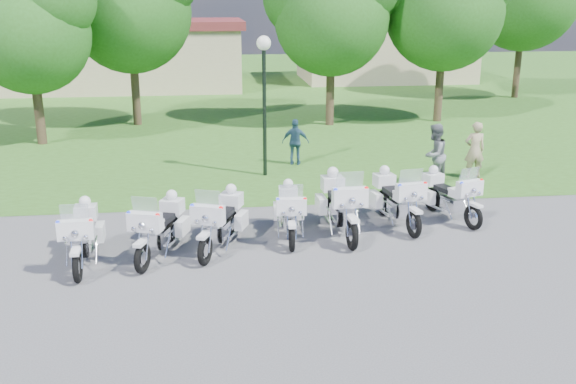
{
  "coord_description": "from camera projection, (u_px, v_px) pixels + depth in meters",
  "views": [
    {
      "loc": [
        -0.9,
        -13.41,
        5.43
      ],
      "look_at": [
        0.89,
        1.2,
        0.95
      ],
      "focal_mm": 40.0,
      "sensor_mm": 36.0,
      "label": 1
    }
  ],
  "objects": [
    {
      "name": "bystander_b",
      "position": [
        434.0,
        155.0,
        19.02
      ],
      "size": [
        1.15,
        1.14,
        1.87
      ],
      "primitive_type": "imported",
      "rotation": [
        0.0,
        0.0,
        -2.37
      ],
      "color": "slate",
      "rests_on": "ground"
    },
    {
      "name": "motorcycle_3",
      "position": [
        290.0,
        211.0,
        15.01
      ],
      "size": [
        0.81,
        2.22,
        1.49
      ],
      "rotation": [
        0.0,
        0.0,
        3.07
      ],
      "color": "black",
      "rests_on": "ground"
    },
    {
      "name": "lamp_post",
      "position": [
        264.0,
        72.0,
        19.46
      ],
      "size": [
        0.44,
        0.44,
        4.34
      ],
      "color": "black",
      "rests_on": "ground"
    },
    {
      "name": "motorcycle_6",
      "position": [
        449.0,
        195.0,
        16.27
      ],
      "size": [
        1.17,
        2.16,
        1.5
      ],
      "rotation": [
        0.0,
        0.0,
        3.46
      ],
      "color": "black",
      "rests_on": "ground"
    },
    {
      "name": "tree_0",
      "position": [
        28.0,
        22.0,
        23.49
      ],
      "size": [
        5.17,
        4.41,
        6.89
      ],
      "color": "#38281C",
      "rests_on": "ground"
    },
    {
      "name": "motorcycle_2",
      "position": [
        221.0,
        220.0,
        14.3
      ],
      "size": [
        1.31,
        2.25,
        1.59
      ],
      "rotation": [
        0.0,
        0.0,
        2.77
      ],
      "color": "black",
      "rests_on": "ground"
    },
    {
      "name": "ground",
      "position": [
        255.0,
        249.0,
        14.42
      ],
      "size": [
        100.0,
        100.0,
        0.0
      ],
      "primitive_type": "plane",
      "color": "#4E4E52",
      "rests_on": "ground"
    },
    {
      "name": "building_east",
      "position": [
        384.0,
        49.0,
        43.59
      ],
      "size": [
        11.44,
        7.28,
        4.1
      ],
      "color": "tan",
      "rests_on": "ground"
    },
    {
      "name": "motorcycle_0",
      "position": [
        82.0,
        234.0,
        13.49
      ],
      "size": [
        0.81,
        2.32,
        1.55
      ],
      "rotation": [
        0.0,
        0.0,
        3.19
      ],
      "color": "black",
      "rests_on": "ground"
    },
    {
      "name": "grass_lawn",
      "position": [
        224.0,
        88.0,
        40.06
      ],
      "size": [
        100.0,
        48.0,
        0.01
      ],
      "primitive_type": "cube",
      "color": "#36611E",
      "rests_on": "ground"
    },
    {
      "name": "building_west",
      "position": [
        125.0,
        54.0,
        39.71
      ],
      "size": [
        14.56,
        8.32,
        4.1
      ],
      "color": "tan",
      "rests_on": "ground"
    },
    {
      "name": "tree_1",
      "position": [
        128.0,
        0.0,
        26.96
      ],
      "size": [
        6.04,
        5.16,
        8.06
      ],
      "color": "#38281C",
      "rests_on": "ground"
    },
    {
      "name": "bystander_a",
      "position": [
        475.0,
        150.0,
        19.86
      ],
      "size": [
        0.66,
        0.45,
        1.77
      ],
      "primitive_type": "imported",
      "rotation": [
        0.0,
        0.0,
        3.11
      ],
      "color": "tan",
      "rests_on": "ground"
    },
    {
      "name": "motorcycle_5",
      "position": [
        396.0,
        198.0,
        15.84
      ],
      "size": [
        1.02,
        2.39,
        1.61
      ],
      "rotation": [
        0.0,
        0.0,
        3.3
      ],
      "color": "black",
      "rests_on": "ground"
    },
    {
      "name": "motorcycle_4",
      "position": [
        340.0,
        204.0,
        15.21
      ],
      "size": [
        0.91,
        2.6,
        1.75
      ],
      "rotation": [
        0.0,
        0.0,
        3.19
      ],
      "color": "black",
      "rests_on": "ground"
    },
    {
      "name": "tree_3",
      "position": [
        444.0,
        0.0,
        27.83
      ],
      "size": [
        6.01,
        5.13,
        8.02
      ],
      "color": "#38281C",
      "rests_on": "ground"
    },
    {
      "name": "bystander_c",
      "position": [
        296.0,
        142.0,
        21.49
      ],
      "size": [
        0.97,
        0.59,
        1.55
      ],
      "primitive_type": "imported",
      "rotation": [
        0.0,
        0.0,
        2.89
      ],
      "color": "#2D526D",
      "rests_on": "ground"
    },
    {
      "name": "motorcycle_1",
      "position": [
        160.0,
        227.0,
        13.91
      ],
      "size": [
        1.24,
        2.24,
        1.56
      ],
      "rotation": [
        0.0,
        0.0,
        2.81
      ],
      "color": "black",
      "rests_on": "ground"
    },
    {
      "name": "tree_2",
      "position": [
        331.0,
        7.0,
        27.03
      ],
      "size": [
        5.71,
        4.88,
        7.62
      ],
      "color": "#38281C",
      "rests_on": "ground"
    }
  ]
}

